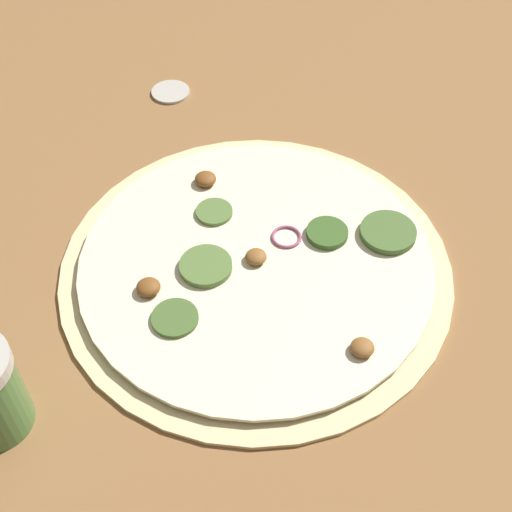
# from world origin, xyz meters

# --- Properties ---
(ground_plane) EXTENTS (3.00, 3.00, 0.00)m
(ground_plane) POSITION_xyz_m (0.00, 0.00, 0.00)
(ground_plane) COLOR olive
(pizza) EXTENTS (0.38, 0.38, 0.02)m
(pizza) POSITION_xyz_m (-0.00, -0.00, 0.01)
(pizza) COLOR beige
(pizza) RESTS_ON ground_plane
(loose_cap) EXTENTS (0.05, 0.05, 0.01)m
(loose_cap) POSITION_xyz_m (0.28, -0.12, 0.00)
(loose_cap) COLOR beige
(loose_cap) RESTS_ON ground_plane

